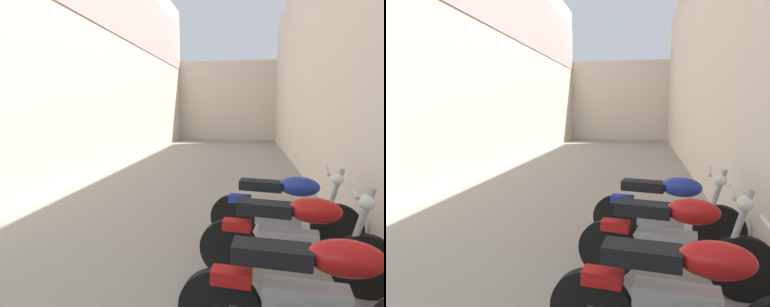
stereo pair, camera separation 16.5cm
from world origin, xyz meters
The scene contains 7 objects.
ground_plane centered at (0.00, 7.83, 0.00)m, with size 35.65×35.65×0.00m, color gray.
building_left centered at (-2.78, 9.79, 3.43)m, with size 0.45×19.65×6.79m.
building_right centered at (2.79, 9.82, 2.97)m, with size 0.45×19.65×5.95m.
building_far_end centered at (0.00, 20.65, 2.11)m, with size 8.18×2.00×4.22m, color beige.
motorcycle_third centered at (1.65, 3.52, 0.50)m, with size 1.85×0.58×1.04m.
motorcycle_fourth centered at (1.65, 4.53, 0.50)m, with size 1.84×0.58×1.04m.
motorcycle_fifth centered at (1.65, 5.50, 0.50)m, with size 1.84×0.58×1.04m.
Camera 1 is at (1.19, 1.36, 1.73)m, focal length 31.20 mm.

